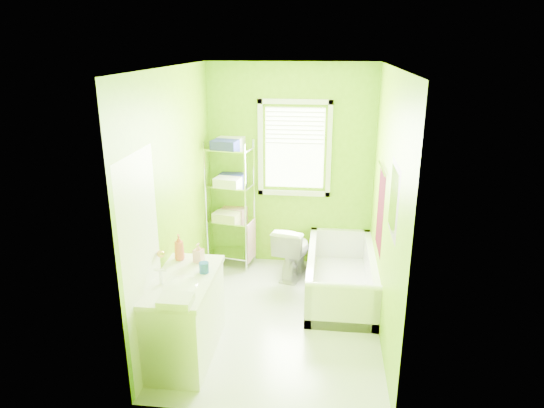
# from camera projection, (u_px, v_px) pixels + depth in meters

# --- Properties ---
(ground) EXTENTS (2.90, 2.90, 0.00)m
(ground) POSITION_uv_depth(u_px,v_px,m) (278.00, 318.00, 5.21)
(ground) COLOR silver
(ground) RESTS_ON ground
(room_envelope) EXTENTS (2.14, 2.94, 2.62)m
(room_envelope) POSITION_uv_depth(u_px,v_px,m) (279.00, 179.00, 4.72)
(room_envelope) COLOR #72AE08
(room_envelope) RESTS_ON ground
(window) EXTENTS (0.92, 0.05, 1.22)m
(window) POSITION_uv_depth(u_px,v_px,m) (295.00, 144.00, 6.03)
(window) COLOR white
(window) RESTS_ON ground
(door) EXTENTS (0.09, 0.80, 2.00)m
(door) POSITION_uv_depth(u_px,v_px,m) (143.00, 270.00, 4.07)
(door) COLOR white
(door) RESTS_ON ground
(right_wall_decor) EXTENTS (0.04, 1.48, 1.17)m
(right_wall_decor) POSITION_uv_depth(u_px,v_px,m) (385.00, 206.00, 4.66)
(right_wall_decor) COLOR #490813
(right_wall_decor) RESTS_ON ground
(bathtub) EXTENTS (0.77, 1.64, 0.53)m
(bathtub) POSITION_uv_depth(u_px,v_px,m) (340.00, 281.00, 5.65)
(bathtub) COLOR white
(bathtub) RESTS_ON ground
(toilet) EXTENTS (0.52, 0.74, 0.68)m
(toilet) POSITION_uv_depth(u_px,v_px,m) (293.00, 250.00, 6.06)
(toilet) COLOR white
(toilet) RESTS_ON ground
(vanity) EXTENTS (0.54, 1.09, 1.06)m
(vanity) POSITION_uv_depth(u_px,v_px,m) (185.00, 314.00, 4.47)
(vanity) COLOR white
(vanity) RESTS_ON ground
(wire_shelf_unit) EXTENTS (0.62, 0.50, 1.69)m
(wire_shelf_unit) POSITION_uv_depth(u_px,v_px,m) (231.00, 190.00, 6.16)
(wire_shelf_unit) COLOR silver
(wire_shelf_unit) RESTS_ON ground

